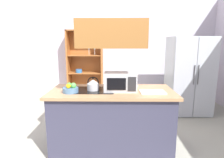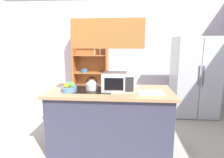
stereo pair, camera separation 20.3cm
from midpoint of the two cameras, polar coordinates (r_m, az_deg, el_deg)
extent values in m
plane|color=#9D9C8D|center=(2.90, -6.03, -22.34)|extent=(7.80, 7.80, 0.00)
cube|color=silver|center=(5.42, -2.60, 8.41)|extent=(6.00, 0.12, 2.70)
cube|color=#36354B|center=(2.93, -2.12, -12.35)|extent=(1.72, 0.74, 0.86)
cube|color=#AB7C53|center=(2.78, -2.19, -3.81)|extent=(1.80, 0.82, 0.04)
cube|color=black|center=(2.80, -7.73, -3.33)|extent=(0.60, 0.45, 0.00)
cube|color=#935C2B|center=(2.69, -2.31, 13.16)|extent=(0.90, 0.70, 0.36)
cube|color=#B2C1C2|center=(4.57, 20.79, 0.98)|extent=(0.90, 0.72, 1.71)
cube|color=#B4B9C3|center=(4.15, 19.61, 0.11)|extent=(0.44, 0.03, 1.67)
cube|color=#B4BBC3|center=(4.31, 25.28, 0.09)|extent=(0.44, 0.03, 1.67)
cylinder|color=#4C4C51|center=(4.17, 22.23, 1.18)|extent=(0.02, 0.02, 0.40)
cylinder|color=#4C4C51|center=(4.20, 23.24, 1.17)|extent=(0.02, 0.02, 0.40)
cube|color=#A4602D|center=(5.36, -13.94, 3.84)|extent=(0.04, 0.40, 1.91)
cube|color=#A4602D|center=(5.20, -4.13, 3.93)|extent=(0.04, 0.40, 1.91)
cube|color=#A4602D|center=(5.23, -9.43, 14.18)|extent=(0.95, 0.40, 0.03)
cube|color=#A4602D|center=(5.45, -8.82, -5.70)|extent=(0.95, 0.40, 0.08)
cube|color=#A4602D|center=(5.45, -8.77, 4.15)|extent=(0.95, 0.02, 1.91)
cube|color=#A4602D|center=(5.29, -9.05, 1.84)|extent=(0.87, 0.36, 0.02)
cube|color=#A4602D|center=(5.23, -9.20, 7.01)|extent=(0.87, 0.36, 0.02)
cylinder|color=#2D69AD|center=(5.27, -10.99, 2.15)|extent=(0.18, 0.18, 0.05)
cylinder|color=#3468A2|center=(5.26, -11.01, 2.63)|extent=(0.17, 0.17, 0.05)
cylinder|color=silver|center=(5.17, -8.04, 7.80)|extent=(0.01, 0.01, 0.12)
cone|color=silver|center=(5.17, -8.07, 8.91)|extent=(0.07, 0.07, 0.08)
cylinder|color=silver|center=(5.15, -6.35, 7.83)|extent=(0.01, 0.01, 0.12)
cone|color=silver|center=(5.15, -6.37, 8.94)|extent=(0.07, 0.07, 0.08)
cylinder|color=#B6B6BD|center=(2.79, -7.76, -2.34)|extent=(0.18, 0.18, 0.10)
cone|color=#BBBDB8|center=(2.78, -7.80, -0.75)|extent=(0.17, 0.17, 0.06)
sphere|color=black|center=(2.77, -7.82, 0.18)|extent=(0.03, 0.03, 0.03)
torus|color=black|center=(2.78, -7.79, -1.01)|extent=(0.17, 0.02, 0.17)
cube|color=white|center=(2.69, 9.95, -3.85)|extent=(0.35, 0.25, 0.02)
cube|color=#B7BABF|center=(2.75, 0.34, -0.76)|extent=(0.46, 0.34, 0.26)
cube|color=black|center=(2.58, -0.91, -1.54)|extent=(0.26, 0.01, 0.17)
cube|color=#262628|center=(2.58, 3.79, -1.55)|extent=(0.11, 0.01, 0.20)
cylinder|color=silver|center=(3.05, 5.36, -2.09)|extent=(0.06, 0.06, 0.01)
cylinder|color=silver|center=(3.04, 5.38, -1.02)|extent=(0.01, 0.01, 0.11)
cone|color=silver|center=(3.02, 5.41, 0.83)|extent=(0.08, 0.08, 0.09)
cylinder|color=#4C7299|center=(2.73, -14.43, -3.24)|extent=(0.22, 0.22, 0.07)
sphere|color=#50AE4A|center=(2.71, -13.61, -1.93)|extent=(0.08, 0.08, 0.08)
sphere|color=green|center=(2.76, -14.77, -1.74)|extent=(0.07, 0.07, 0.07)
sphere|color=yellow|center=(2.68, -15.09, -2.10)|extent=(0.06, 0.06, 0.06)
camera|label=1|loc=(0.10, -91.87, -0.36)|focal=30.48mm
camera|label=2|loc=(0.10, 88.13, 0.36)|focal=30.48mm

